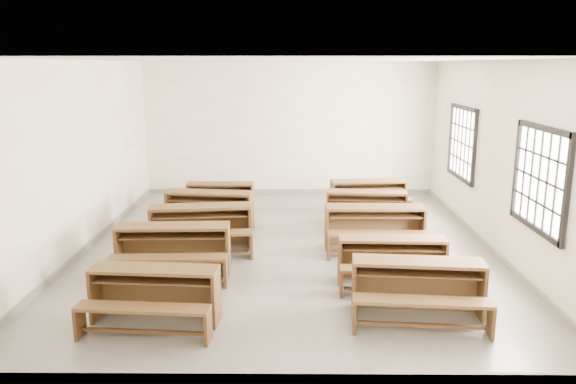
{
  "coord_description": "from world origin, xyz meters",
  "views": [
    {
      "loc": [
        0.08,
        -9.33,
        3.13
      ],
      "look_at": [
        0.0,
        0.0,
        1.0
      ],
      "focal_mm": 35.0,
      "sensor_mm": 36.0,
      "label": 1
    }
  ],
  "objects_px": {
    "desk_set_0": "(154,292)",
    "desk_set_9": "(368,194)",
    "desk_set_8": "(366,206)",
    "desk_set_2": "(201,225)",
    "desk_set_1": "(173,246)",
    "desk_set_5": "(418,285)",
    "desk_set_4": "(220,196)",
    "desk_set_3": "(209,208)",
    "desk_set_6": "(392,258)",
    "desk_set_7": "(375,225)"
  },
  "relations": [
    {
      "from": "desk_set_0",
      "to": "desk_set_9",
      "type": "bearing_deg",
      "value": 62.09
    },
    {
      "from": "desk_set_6",
      "to": "desk_set_0",
      "type": "bearing_deg",
      "value": -156.08
    },
    {
      "from": "desk_set_7",
      "to": "desk_set_8",
      "type": "height_order",
      "value": "desk_set_7"
    },
    {
      "from": "desk_set_1",
      "to": "desk_set_4",
      "type": "distance_m",
      "value": 3.67
    },
    {
      "from": "desk_set_8",
      "to": "desk_set_0",
      "type": "bearing_deg",
      "value": -121.73
    },
    {
      "from": "desk_set_7",
      "to": "desk_set_8",
      "type": "relative_size",
      "value": 1.04
    },
    {
      "from": "desk_set_1",
      "to": "desk_set_5",
      "type": "height_order",
      "value": "desk_set_1"
    },
    {
      "from": "desk_set_3",
      "to": "desk_set_6",
      "type": "height_order",
      "value": "desk_set_3"
    },
    {
      "from": "desk_set_0",
      "to": "desk_set_5",
      "type": "xyz_separation_m",
      "value": [
        3.27,
        0.2,
        0.02
      ]
    },
    {
      "from": "desk_set_1",
      "to": "desk_set_6",
      "type": "xyz_separation_m",
      "value": [
        3.25,
        -0.37,
        -0.04
      ]
    },
    {
      "from": "desk_set_0",
      "to": "desk_set_4",
      "type": "distance_m",
      "value": 5.32
    },
    {
      "from": "desk_set_5",
      "to": "desk_set_9",
      "type": "bearing_deg",
      "value": 94.47
    },
    {
      "from": "desk_set_1",
      "to": "desk_set_9",
      "type": "xyz_separation_m",
      "value": [
        3.43,
        3.61,
        -0.03
      ]
    },
    {
      "from": "desk_set_9",
      "to": "desk_set_4",
      "type": "bearing_deg",
      "value": 173.03
    },
    {
      "from": "desk_set_0",
      "to": "desk_set_5",
      "type": "height_order",
      "value": "desk_set_5"
    },
    {
      "from": "desk_set_2",
      "to": "desk_set_6",
      "type": "distance_m",
      "value": 3.38
    },
    {
      "from": "desk_set_2",
      "to": "desk_set_6",
      "type": "relative_size",
      "value": 1.16
    },
    {
      "from": "desk_set_4",
      "to": "desk_set_7",
      "type": "xyz_separation_m",
      "value": [
        2.98,
        -2.46,
        0.07
      ]
    },
    {
      "from": "desk_set_2",
      "to": "desk_set_7",
      "type": "bearing_deg",
      "value": -5.93
    },
    {
      "from": "desk_set_1",
      "to": "desk_set_6",
      "type": "distance_m",
      "value": 3.27
    },
    {
      "from": "desk_set_6",
      "to": "desk_set_7",
      "type": "relative_size",
      "value": 0.93
    },
    {
      "from": "desk_set_2",
      "to": "desk_set_9",
      "type": "height_order",
      "value": "desk_set_2"
    },
    {
      "from": "desk_set_0",
      "to": "desk_set_6",
      "type": "distance_m",
      "value": 3.39
    },
    {
      "from": "desk_set_7",
      "to": "desk_set_9",
      "type": "xyz_separation_m",
      "value": [
        0.21,
        2.41,
        -0.03
      ]
    },
    {
      "from": "desk_set_1",
      "to": "desk_set_3",
      "type": "relative_size",
      "value": 0.98
    },
    {
      "from": "desk_set_0",
      "to": "desk_set_2",
      "type": "xyz_separation_m",
      "value": [
        0.12,
        2.81,
        0.04
      ]
    },
    {
      "from": "desk_set_1",
      "to": "desk_set_5",
      "type": "distance_m",
      "value": 3.68
    },
    {
      "from": "desk_set_0",
      "to": "desk_set_6",
      "type": "xyz_separation_m",
      "value": [
        3.14,
        1.28,
        -0.01
      ]
    },
    {
      "from": "desk_set_2",
      "to": "desk_set_5",
      "type": "distance_m",
      "value": 4.09
    },
    {
      "from": "desk_set_2",
      "to": "desk_set_3",
      "type": "relative_size",
      "value": 1.03
    },
    {
      "from": "desk_set_3",
      "to": "desk_set_5",
      "type": "bearing_deg",
      "value": -43.09
    },
    {
      "from": "desk_set_4",
      "to": "desk_set_6",
      "type": "relative_size",
      "value": 0.91
    },
    {
      "from": "desk_set_0",
      "to": "desk_set_2",
      "type": "relative_size",
      "value": 0.9
    },
    {
      "from": "desk_set_6",
      "to": "desk_set_9",
      "type": "relative_size",
      "value": 0.94
    },
    {
      "from": "desk_set_8",
      "to": "desk_set_9",
      "type": "xyz_separation_m",
      "value": [
        0.18,
        1.01,
        0.01
      ]
    },
    {
      "from": "desk_set_3",
      "to": "desk_set_6",
      "type": "distance_m",
      "value": 4.08
    },
    {
      "from": "desk_set_1",
      "to": "desk_set_4",
      "type": "xyz_separation_m",
      "value": [
        0.25,
        3.66,
        -0.07
      ]
    },
    {
      "from": "desk_set_3",
      "to": "desk_set_5",
      "type": "relative_size",
      "value": 1.03
    },
    {
      "from": "desk_set_1",
      "to": "desk_set_7",
      "type": "relative_size",
      "value": 1.02
    },
    {
      "from": "desk_set_2",
      "to": "desk_set_9",
      "type": "bearing_deg",
      "value": 30.73
    },
    {
      "from": "desk_set_0",
      "to": "desk_set_7",
      "type": "xyz_separation_m",
      "value": [
        3.11,
        2.85,
        0.03
      ]
    },
    {
      "from": "desk_set_5",
      "to": "desk_set_7",
      "type": "height_order",
      "value": "desk_set_7"
    },
    {
      "from": "desk_set_1",
      "to": "desk_set_9",
      "type": "height_order",
      "value": "desk_set_1"
    },
    {
      "from": "desk_set_5",
      "to": "desk_set_8",
      "type": "relative_size",
      "value": 1.05
    },
    {
      "from": "desk_set_7",
      "to": "desk_set_5",
      "type": "bearing_deg",
      "value": -86.59
    },
    {
      "from": "desk_set_0",
      "to": "desk_set_2",
      "type": "height_order",
      "value": "desk_set_2"
    },
    {
      "from": "desk_set_3",
      "to": "desk_set_8",
      "type": "height_order",
      "value": "desk_set_3"
    },
    {
      "from": "desk_set_4",
      "to": "desk_set_0",
      "type": "bearing_deg",
      "value": -91.35
    },
    {
      "from": "desk_set_2",
      "to": "desk_set_9",
      "type": "distance_m",
      "value": 4.03
    },
    {
      "from": "desk_set_7",
      "to": "desk_set_2",
      "type": "bearing_deg",
      "value": -179.11
    }
  ]
}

